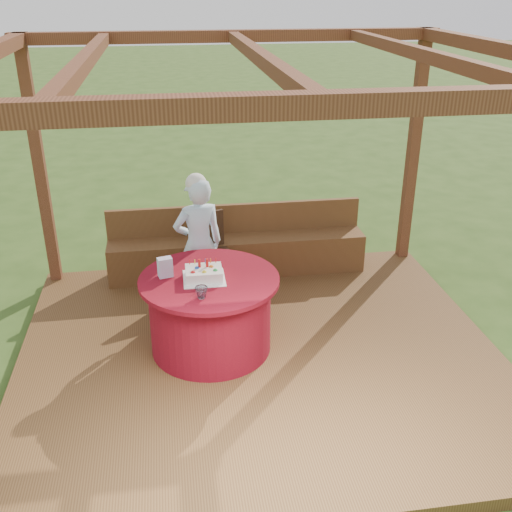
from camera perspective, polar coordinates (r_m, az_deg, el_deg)
The scene contains 10 objects.
ground at distance 5.81m, azimuth 0.38°, elevation -10.03°, with size 60.00×60.00×0.00m, color #2E4A18.
deck at distance 5.77m, azimuth 0.38°, elevation -9.54°, with size 4.50×4.00×0.12m, color brown.
pergola at distance 4.84m, azimuth 0.46°, elevation 13.99°, with size 4.50×4.00×2.72m.
bench at distance 7.10m, azimuth -1.79°, elevation 0.44°, with size 3.00×0.42×0.80m.
table at distance 5.61m, azimuth -4.37°, elevation -5.42°, with size 1.28×1.28×0.75m.
chair at distance 6.66m, azimuth -4.34°, elevation 0.71°, with size 0.54×0.54×0.87m.
elderly_woman at distance 6.19m, azimuth -5.49°, elevation 1.32°, with size 0.59×0.46×1.47m.
birthday_cake at distance 5.40m, azimuth -4.98°, elevation -1.67°, with size 0.38×0.38×0.17m.
gift_bag at distance 5.46m, azimuth -8.65°, elevation -1.07°, with size 0.13×0.08×0.18m, color #EF9BCA.
drinking_glass at distance 5.08m, azimuth -5.23°, elevation -3.48°, with size 0.11×0.11×0.10m, color white.
Camera 1 is at (-0.76, -4.70, 3.33)m, focal length 42.00 mm.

